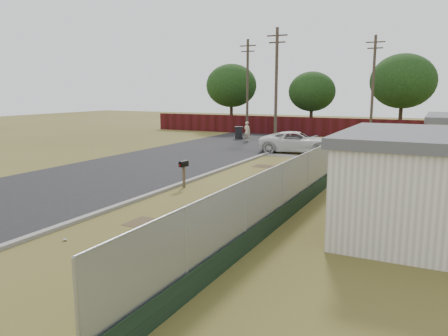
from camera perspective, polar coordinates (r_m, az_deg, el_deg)
The scene contains 12 objects.
ground at distance 18.43m, azimuth 1.43°, elevation -3.44°, with size 120.00×120.00×0.00m, color brown.
street at distance 28.53m, azimuth -4.03°, elevation 1.40°, with size 15.10×60.00×0.12m.
chainlink_fence at distance 18.18m, azimuth 11.78°, elevation -1.27°, with size 0.10×27.06×2.02m.
privacy_fence at distance 43.56m, azimuth 8.26°, elevation 5.47°, with size 30.00×0.12×1.80m, color #3F0D11.
utility_poles at distance 38.59m, azimuth 9.69°, elevation 10.50°, with size 12.60×8.24×9.00m.
horizon_trees at distance 40.37m, azimuth 17.13°, elevation 10.08°, with size 33.32×31.94×7.78m.
fire_hydrant at distance 9.44m, azimuth -16.03°, elevation -15.02°, with size 0.38×0.38×0.77m.
mailbox at distance 19.58m, azimuth -5.29°, elevation 0.23°, with size 0.25×0.54×1.23m.
pickup_truck at distance 31.20m, azimuth 9.54°, elevation 3.36°, with size 2.45×5.32×1.48m, color silver.
pedestrian at distance 37.76m, azimuth 3.03°, elevation 4.80°, with size 0.62×0.41×1.70m, color beige.
trash_bin at distance 39.62m, azimuth 1.95°, elevation 4.65°, with size 0.98×0.95×1.11m.
scattered_litter at distance 14.54m, azimuth -6.80°, elevation -7.06°, with size 3.67×5.45×0.07m.
Camera 1 is at (7.57, -16.25, 4.30)m, focal length 35.00 mm.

